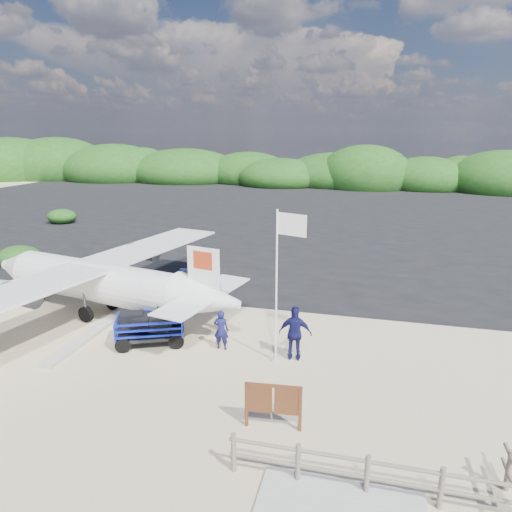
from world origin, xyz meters
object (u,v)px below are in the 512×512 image
at_px(signboard, 273,428).
at_px(crew_a, 221,330).
at_px(crew_c, 295,333).
at_px(flagpole, 275,361).
at_px(aircraft_large, 415,226).
at_px(baggage_cart, 151,344).
at_px(crew_b, 182,284).

height_order(signboard, crew_a, crew_a).
distance_m(signboard, crew_c, 4.06).
bearing_deg(flagpole, aircraft_large, 75.60).
distance_m(signboard, aircraft_large, 30.16).
bearing_deg(aircraft_large, baggage_cart, 78.14).
relative_size(flagpole, crew_a, 3.53).
relative_size(baggage_cart, crew_a, 1.75).
bearing_deg(signboard, crew_a, 119.32).
bearing_deg(crew_b, flagpole, 121.20).
relative_size(baggage_cart, flagpole, 0.50).
bearing_deg(crew_c, signboard, 87.58).
xyz_separation_m(baggage_cart, aircraft_large, (11.43, 25.77, 0.00)).
relative_size(flagpole, crew_c, 2.72).
xyz_separation_m(crew_b, crew_c, (6.05, -4.43, 0.18)).
bearing_deg(crew_b, signboard, 108.45).
xyz_separation_m(baggage_cart, flagpole, (4.77, -0.16, 0.00)).
relative_size(crew_b, aircraft_large, 0.10).
xyz_separation_m(crew_c, aircraft_large, (6.04, 25.62, -0.97)).
height_order(crew_c, aircraft_large, aircraft_large).
height_order(signboard, aircraft_large, aircraft_large).
relative_size(crew_a, aircraft_large, 0.10).
distance_m(baggage_cart, crew_c, 5.48).
bearing_deg(crew_c, crew_b, -39.59).
bearing_deg(crew_c, crew_a, -5.76).
bearing_deg(flagpole, crew_b, 138.88).
bearing_deg(baggage_cart, crew_b, 75.27).
xyz_separation_m(baggage_cart, crew_a, (2.67, 0.26, 0.75)).
bearing_deg(baggage_cart, flagpole, -24.86).
distance_m(baggage_cart, aircraft_large, 28.19).
xyz_separation_m(flagpole, aircraft_large, (6.66, 25.93, 0.00)).
xyz_separation_m(flagpole, crew_a, (-2.10, 0.42, 0.75)).
relative_size(crew_b, crew_c, 0.81).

